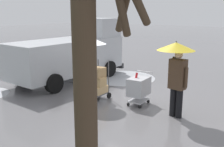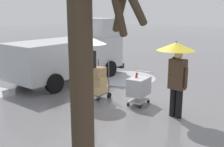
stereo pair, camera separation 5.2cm
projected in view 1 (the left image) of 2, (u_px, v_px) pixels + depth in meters
name	position (u px, v px, depth m)	size (l,w,h in m)	color
ground_plane	(115.00, 100.00, 9.17)	(90.00, 90.00, 0.00)	slate
slush_patch_near_cluster	(123.00, 78.00, 12.17)	(2.88, 2.88, 0.01)	#ADAFB5
slush_patch_mid_street	(60.00, 78.00, 12.11)	(1.89, 1.89, 0.01)	#ADAFB5
cargo_van_parked_right	(72.00, 52.00, 11.71)	(2.24, 5.36, 2.60)	#B7BABF
shopping_cart_vendor	(139.00, 87.00, 8.60)	(0.64, 0.88, 1.04)	#B2B2B7
hand_dolly_boxes	(98.00, 82.00, 9.10)	(0.55, 0.73, 1.32)	#515156
pedestrian_pink_side	(90.00, 53.00, 8.88)	(1.04, 1.04, 2.15)	black
pedestrian_black_side	(177.00, 62.00, 7.41)	(1.04, 1.04, 2.15)	black
bare_tree_near	(90.00, 128.00, 2.80)	(0.75, 1.05, 3.76)	#423323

